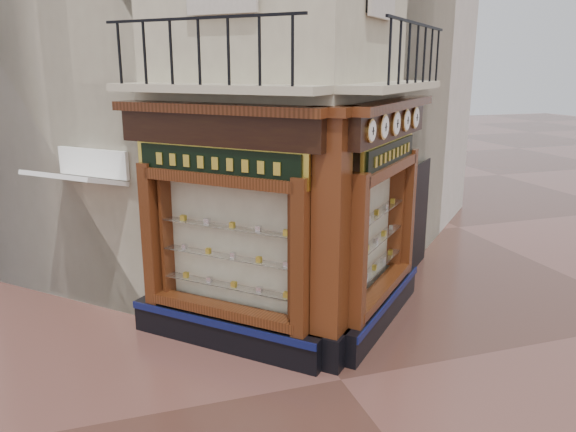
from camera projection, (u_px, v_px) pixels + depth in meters
name	position (u px, v px, depth m)	size (l,w,h in m)	color
ground	(341.00, 380.00, 8.34)	(80.00, 80.00, 0.00)	#472921
neighbour_left	(119.00, 26.00, 14.11)	(8.00, 8.00, 11.00)	beige
neighbour_right	(304.00, 30.00, 15.61)	(8.00, 8.00, 11.00)	beige
shopfront_left	(222.00, 232.00, 8.85)	(2.86, 2.86, 3.98)	black
shopfront_right	(382.00, 218.00, 9.70)	(2.86, 2.86, 3.98)	black
corner_pilaster	(331.00, 245.00, 8.30)	(0.85, 0.85, 3.98)	black
balcony	(309.00, 86.00, 8.63)	(5.94, 2.97, 1.03)	beige
clock_a	(371.00, 131.00, 8.02)	(0.28, 0.28, 0.34)	gold
clock_b	(384.00, 127.00, 8.54)	(0.31, 0.31, 0.39)	gold
clock_c	(396.00, 123.00, 9.09)	(0.33, 0.33, 0.41)	gold
clock_d	(406.00, 120.00, 9.63)	(0.31, 0.31, 0.39)	gold
clock_e	(415.00, 117.00, 10.16)	(0.32, 0.32, 0.40)	gold
awning	(88.00, 319.00, 10.38)	(1.61, 0.97, 0.08)	white
signboard_left	(217.00, 163.00, 8.50)	(2.21, 2.21, 0.59)	gold
signboard_right	(390.00, 154.00, 9.38)	(1.94, 1.94, 0.52)	gold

